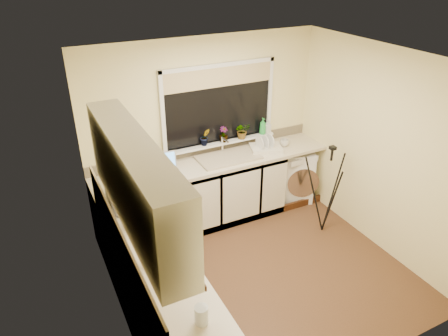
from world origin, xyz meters
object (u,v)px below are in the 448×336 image
plant_d (242,131)px  cup_back (284,143)px  steel_jar (151,259)px  cup_left (168,277)px  laptop (166,167)px  tripod (327,190)px  plant_b (205,137)px  soap_bottle_clear (267,126)px  microwave (124,193)px  soap_bottle_green (263,126)px  plant_c (223,134)px  dish_rack (266,148)px  kettle (142,216)px  washing_machine (292,173)px  glass_jug (201,315)px

plant_d → cup_back: (0.56, -0.21, -0.21)m
steel_jar → cup_left: 0.28m
laptop → tripod: bearing=-21.6°
plant_b → cup_back: 1.16m
steel_jar → soap_bottle_clear: size_ratio=0.58×
steel_jar → microwave: size_ratio=0.22×
plant_d → soap_bottle_green: (0.33, 0.01, 0.00)m
plant_c → cup_back: bearing=-14.7°
plant_b → soap_bottle_green: size_ratio=1.00×
dish_rack → tripod: bearing=-46.7°
steel_jar → cup_left: steel_jar is taller
plant_d → soap_bottle_green: 0.33m
dish_rack → microwave: microwave is taller
plant_c → soap_bottle_green: (0.61, -0.01, 0.01)m
steel_jar → plant_d: (1.87, 1.75, 0.21)m
soap_bottle_green → soap_bottle_clear: (0.08, 0.01, -0.02)m
steel_jar → soap_bottle_green: 2.83m
kettle → plant_c: size_ratio=1.08×
plant_b → soap_bottle_clear: plant_b is taller
laptop → dish_rack: laptop is taller
laptop → plant_c: (0.90, 0.20, 0.19)m
soap_bottle_clear → cup_left: bearing=-137.4°
washing_machine → soap_bottle_green: 0.90m
washing_machine → laptop: bearing=-157.0°
washing_machine → laptop: (-1.95, -0.02, 0.57)m
laptop → microwave: size_ratio=0.67×
plant_c → glass_jug: bearing=-119.7°
washing_machine → plant_b: size_ratio=3.37×
soap_bottle_clear → cup_back: soap_bottle_clear is taller
tripod → plant_c: (-0.94, 1.10, 0.54)m
microwave → soap_bottle_green: (2.15, 0.69, 0.13)m
washing_machine → plant_d: 1.10m
kettle → soap_bottle_clear: soap_bottle_clear is taller
tripod → microwave: size_ratio=2.49×
plant_d → dish_rack: bearing=-40.5°
plant_b → plant_c: size_ratio=1.11×
washing_machine → microwave: bearing=-146.2°
washing_machine → glass_jug: (-2.51, -2.38, 0.58)m
microwave → plant_c: bearing=-64.2°
laptop → kettle: 1.15m
cup_back → cup_left: (-2.38, -1.82, -0.01)m
laptop → soap_bottle_clear: soap_bottle_clear is taller
kettle → dish_rack: kettle is taller
kettle → microwave: size_ratio=0.46×
plant_d → soap_bottle_clear: plant_d is taller
laptop → soap_bottle_green: (1.51, 0.19, 0.21)m
steel_jar → plant_d: plant_d is taller
glass_jug → steel_jar: bearing=99.2°
steel_jar → plant_b: (1.32, 1.78, 0.21)m
laptop → plant_b: (0.63, 0.21, 0.21)m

